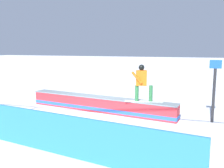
{
  "coord_description": "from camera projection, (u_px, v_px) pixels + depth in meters",
  "views": [
    {
      "loc": [
        -3.85,
        9.25,
        2.69
      ],
      "look_at": [
        -0.99,
        1.14,
        1.38
      ],
      "focal_mm": 38.68,
      "sensor_mm": 36.0,
      "label": 1
    }
  ],
  "objects": [
    {
      "name": "ground_plane",
      "position": [
        99.0,
        111.0,
        10.3
      ],
      "size": [
        120.0,
        120.0,
        0.0
      ],
      "primitive_type": "plane",
      "color": "white"
    },
    {
      "name": "safety_fence",
      "position": [
        39.0,
        130.0,
        6.36
      ],
      "size": [
        8.32,
        1.2,
        1.06
      ],
      "primitive_type": "cube",
      "rotation": [
        0.0,
        0.0,
        -0.14
      ],
      "color": "#2B79E2",
      "rests_on": "ground_plane"
    },
    {
      "name": "grind_box",
      "position": [
        99.0,
        104.0,
        10.26
      ],
      "size": [
        6.69,
        1.49,
        0.63
      ],
      "color": "red",
      "rests_on": "ground_plane"
    },
    {
      "name": "snowboarder",
      "position": [
        142.0,
        82.0,
        9.19
      ],
      "size": [
        1.48,
        0.67,
        1.42
      ],
      "color": "silver",
      "rests_on": "grind_box"
    },
    {
      "name": "trail_marker",
      "position": [
        214.0,
        90.0,
        8.58
      ],
      "size": [
        0.4,
        0.1,
        2.26
      ],
      "color": "#262628",
      "rests_on": "ground_plane"
    }
  ]
}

